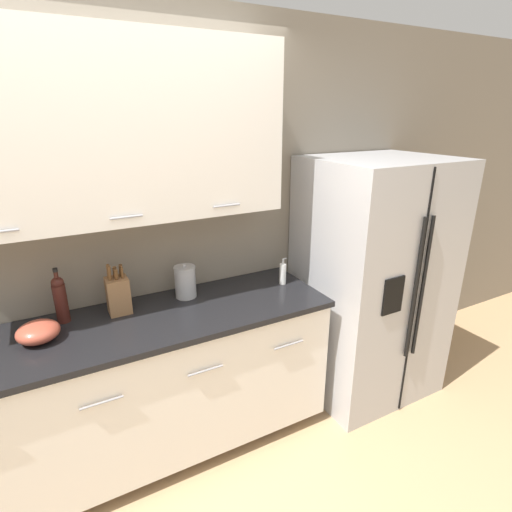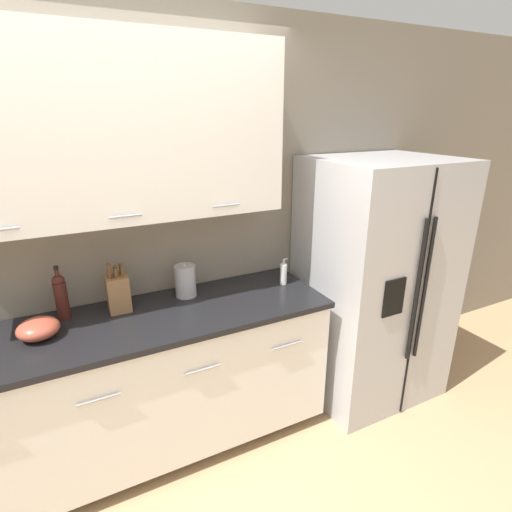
# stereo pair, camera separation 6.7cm
# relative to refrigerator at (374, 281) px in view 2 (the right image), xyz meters

# --- Properties ---
(wall_back) EXTENTS (10.00, 0.39, 2.60)m
(wall_back) POSITION_rel_refrigerator_xyz_m (-1.73, 0.37, 0.62)
(wall_back) COLOR gray
(wall_back) RESTS_ON ground_plane
(counter_unit) EXTENTS (2.22, 0.64, 0.93)m
(counter_unit) POSITION_rel_refrigerator_xyz_m (-1.65, 0.08, -0.40)
(counter_unit) COLOR black
(counter_unit) RESTS_ON ground_plane
(refrigerator) EXTENTS (0.93, 0.81, 1.73)m
(refrigerator) POSITION_rel_refrigerator_xyz_m (0.00, 0.00, 0.00)
(refrigerator) COLOR #B2B2B5
(refrigerator) RESTS_ON ground_plane
(knife_block) EXTENTS (0.12, 0.12, 0.30)m
(knife_block) POSITION_rel_refrigerator_xyz_m (-1.72, 0.23, 0.17)
(knife_block) COLOR olive
(knife_block) RESTS_ON counter_unit
(wine_bottle) EXTENTS (0.07, 0.07, 0.31)m
(wine_bottle) POSITION_rel_refrigerator_xyz_m (-2.01, 0.26, 0.20)
(wine_bottle) COLOR #3D1914
(wine_bottle) RESTS_ON counter_unit
(soap_dispenser) EXTENTS (0.05, 0.04, 0.18)m
(soap_dispenser) POSITION_rel_refrigerator_xyz_m (-0.68, 0.13, 0.14)
(soap_dispenser) COLOR white
(soap_dispenser) RESTS_ON counter_unit
(steel_canister) EXTENTS (0.13, 0.13, 0.22)m
(steel_canister) POSITION_rel_refrigerator_xyz_m (-1.31, 0.24, 0.16)
(steel_canister) COLOR #A3A3A5
(steel_canister) RESTS_ON counter_unit
(mixing_bowl) EXTENTS (0.20, 0.20, 0.10)m
(mixing_bowl) POSITION_rel_refrigerator_xyz_m (-2.13, 0.10, 0.11)
(mixing_bowl) COLOR #B24C38
(mixing_bowl) RESTS_ON counter_unit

